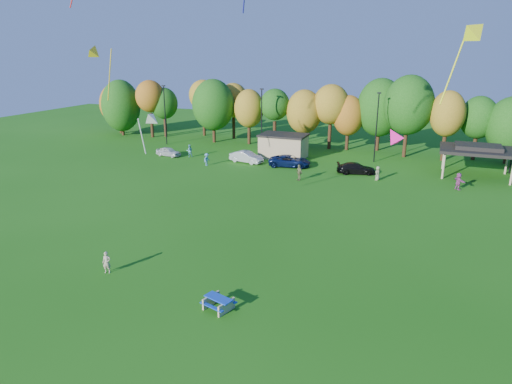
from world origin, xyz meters
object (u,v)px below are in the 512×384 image
at_px(car_c, 290,161).
at_px(picnic_table, 219,302).
at_px(kite_flyer, 107,262).
at_px(car_a, 168,152).
at_px(car_d, 356,168).
at_px(car_b, 246,157).

bearing_deg(car_c, picnic_table, -178.29).
xyz_separation_m(kite_flyer, car_c, (2.57, 32.08, -0.02)).
height_order(kite_flyer, car_a, kite_flyer).
distance_m(car_a, car_d, 26.03).
bearing_deg(car_c, car_d, -101.29).
xyz_separation_m(car_a, car_c, (17.56, 0.53, 0.11)).
bearing_deg(kite_flyer, car_a, 94.69).
bearing_deg(car_c, car_a, 82.69).
distance_m(car_c, car_d, 8.47).
bearing_deg(picnic_table, car_a, 142.85).
distance_m(kite_flyer, car_d, 33.61).
bearing_deg(car_a, kite_flyer, -146.70).
bearing_deg(picnic_table, kite_flyer, -171.25).
bearing_deg(car_d, car_b, 72.38).
bearing_deg(picnic_table, car_d, 103.09).
xyz_separation_m(car_c, car_d, (8.46, -0.33, -0.07)).
height_order(car_a, car_d, car_d).
bearing_deg(car_b, car_a, 103.63).
bearing_deg(car_b, picnic_table, -148.91).
xyz_separation_m(picnic_table, car_c, (-6.32, 33.34, 0.31)).
bearing_deg(kite_flyer, car_b, 75.30).
xyz_separation_m(picnic_table, kite_flyer, (-8.90, 1.26, 0.33)).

